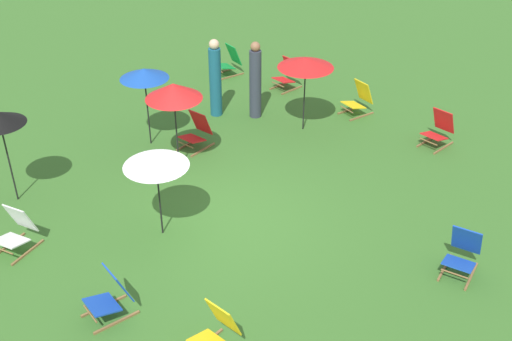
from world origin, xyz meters
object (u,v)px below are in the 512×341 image
(umbrella_0, at_px, (173,91))
(umbrella_1, at_px, (156,160))
(deckchair_4, at_px, (229,61))
(deckchair_1, at_px, (288,75))
(person_1, at_px, (255,81))
(deckchair_6, at_px, (197,132))
(deckchair_0, at_px, (216,332))
(deckchair_5, at_px, (358,100))
(umbrella_4, at_px, (306,63))
(deckchair_2, at_px, (17,231))
(person_0, at_px, (215,79))
(umbrella_3, at_px, (144,74))
(deckchair_3, at_px, (439,130))
(deckchair_8, at_px, (111,295))
(deckchair_7, at_px, (462,254))

(umbrella_0, height_order, umbrella_1, umbrella_0)
(deckchair_4, bearing_deg, deckchair_1, 24.59)
(umbrella_1, bearing_deg, umbrella_0, 126.71)
(umbrella_1, height_order, person_1, person_1)
(deckchair_6, bearing_deg, deckchair_0, -44.03)
(deckchair_5, distance_m, umbrella_4, 2.06)
(deckchair_2, relative_size, person_0, 0.44)
(deckchair_5, xyz_separation_m, umbrella_3, (-2.89, -4.18, 1.31))
(deckchair_3, relative_size, person_1, 0.44)
(deckchair_3, height_order, umbrella_4, umbrella_4)
(deckchair_4, distance_m, umbrella_4, 3.95)
(umbrella_0, relative_size, umbrella_3, 1.07)
(deckchair_4, relative_size, umbrella_0, 0.45)
(deckchair_0, relative_size, deckchair_8, 0.97)
(umbrella_4, relative_size, person_1, 0.94)
(deckchair_1, distance_m, deckchair_8, 8.89)
(umbrella_0, distance_m, person_1, 3.00)
(umbrella_1, bearing_deg, umbrella_3, 139.84)
(deckchair_6, xyz_separation_m, person_0, (-0.72, 1.48, 0.56))
(umbrella_3, bearing_deg, deckchair_0, -35.20)
(umbrella_0, height_order, person_0, umbrella_0)
(deckchair_6, xyz_separation_m, deckchair_7, (6.29, -0.40, 0.00))
(deckchair_0, relative_size, umbrella_0, 0.44)
(deckchair_2, height_order, umbrella_1, umbrella_1)
(deckchair_0, height_order, deckchair_7, same)
(deckchair_1, xyz_separation_m, deckchair_3, (4.43, -0.42, 0.00))
(deckchair_6, height_order, umbrella_3, umbrella_3)
(umbrella_1, bearing_deg, deckchair_7, 26.52)
(deckchair_2, height_order, deckchair_7, same)
(person_0, bearing_deg, deckchair_0, -161.86)
(deckchair_5, bearing_deg, umbrella_4, -93.63)
(deckchair_3, distance_m, person_1, 4.34)
(deckchair_5, bearing_deg, umbrella_3, -106.78)
(deckchair_8, distance_m, umbrella_3, 5.51)
(deckchair_1, bearing_deg, umbrella_3, -89.53)
(deckchair_0, relative_size, deckchair_6, 1.00)
(deckchair_2, distance_m, deckchair_7, 7.52)
(umbrella_0, bearing_deg, umbrella_1, -53.29)
(deckchair_3, bearing_deg, deckchair_6, -132.16)
(deckchair_0, distance_m, deckchair_1, 9.21)
(deckchair_4, relative_size, person_1, 0.46)
(deckchair_8, relative_size, person_1, 0.45)
(umbrella_4, xyz_separation_m, person_0, (-2.10, -0.68, -0.73))
(deckchair_6, bearing_deg, umbrella_3, -149.65)
(deckchair_6, relative_size, umbrella_0, 0.44)
(umbrella_1, distance_m, person_0, 4.86)
(deckchair_3, xyz_separation_m, umbrella_0, (-3.86, -4.28, 1.38))
(person_0, bearing_deg, deckchair_1, -33.98)
(deckchair_0, bearing_deg, deckchair_1, 123.21)
(deckchair_3, bearing_deg, deckchair_7, -52.15)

